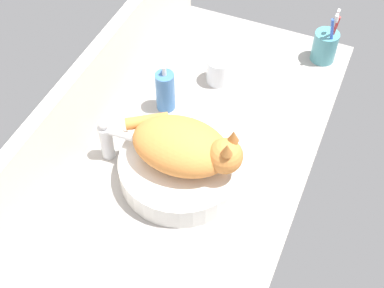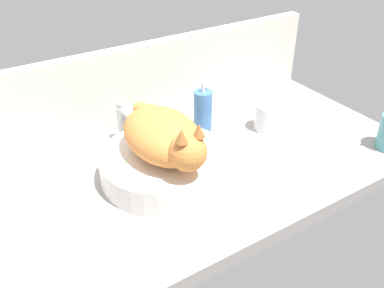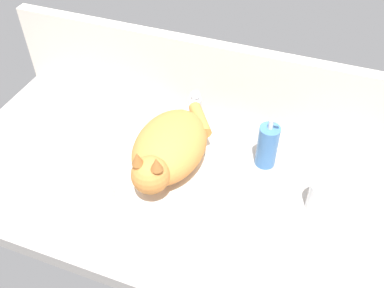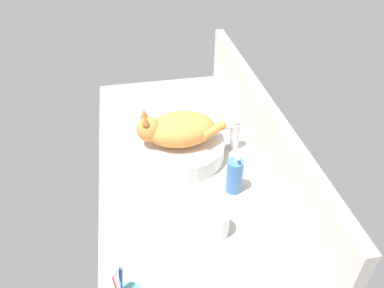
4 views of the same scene
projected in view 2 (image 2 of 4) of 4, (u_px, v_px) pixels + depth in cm
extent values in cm
cube|color=#9E9993|center=(179.00, 177.00, 112.81)|extent=(130.74, 61.47, 4.00)
cube|color=silver|center=(128.00, 88.00, 125.69)|extent=(130.74, 3.60, 24.55)
cylinder|color=silver|center=(163.00, 164.00, 108.17)|extent=(32.08, 32.08, 6.78)
ellipsoid|color=orange|center=(162.00, 134.00, 103.38)|extent=(17.18, 25.12, 11.00)
sphere|color=orange|center=(188.00, 152.00, 94.17)|extent=(8.80, 8.80, 8.80)
cone|color=#A4632D|center=(199.00, 130.00, 91.56)|extent=(2.80, 2.80, 3.20)
cone|color=#A4632D|center=(181.00, 136.00, 89.55)|extent=(2.80, 2.80, 3.20)
cylinder|color=orange|center=(154.00, 111.00, 112.38)|extent=(8.90, 10.86, 3.20)
cylinder|color=silver|center=(124.00, 124.00, 121.10)|extent=(3.60, 3.60, 11.00)
cylinder|color=silver|center=(131.00, 116.00, 115.04)|extent=(2.77, 10.11, 2.20)
sphere|color=silver|center=(122.00, 103.00, 117.49)|extent=(2.80, 2.80, 2.80)
cylinder|color=#3F72B2|center=(203.00, 111.00, 126.24)|extent=(5.49, 5.49, 12.52)
cylinder|color=silver|center=(203.00, 87.00, 122.11)|extent=(1.20, 1.20, 2.80)
cylinder|color=silver|center=(207.00, 82.00, 121.90)|extent=(2.20, 1.00, 1.00)
cylinder|color=white|center=(267.00, 117.00, 127.72)|extent=(7.58, 7.58, 8.11)
cylinder|color=silver|center=(267.00, 121.00, 128.58)|extent=(6.67, 6.67, 4.93)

